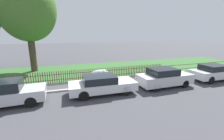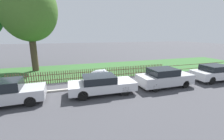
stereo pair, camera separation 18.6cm
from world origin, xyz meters
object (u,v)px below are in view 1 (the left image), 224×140
object	(u,v)px
parked_car_black_saloon	(6,93)
parked_car_white_van	(215,72)
tree_behind_motorcycle	(27,9)
covered_motorcycle	(100,75)
parked_car_navy_estate	(102,84)
parked_car_red_compact	(164,77)

from	to	relation	value
parked_car_black_saloon	parked_car_white_van	xyz separation A→B (m)	(15.56, -0.09, -0.01)
parked_car_black_saloon	tree_behind_motorcycle	world-z (taller)	tree_behind_motorcycle
covered_motorcycle	parked_car_navy_estate	bearing A→B (deg)	-104.07
parked_car_black_saloon	covered_motorcycle	xyz separation A→B (m)	(5.92, 2.29, -0.04)
parked_car_navy_estate	tree_behind_motorcycle	size ratio (longest dim) A/B	0.47
parked_car_navy_estate	tree_behind_motorcycle	world-z (taller)	tree_behind_motorcycle
parked_car_navy_estate	parked_car_white_van	xyz separation A→B (m)	(10.07, -0.06, 0.04)
parked_car_black_saloon	parked_car_red_compact	bearing A→B (deg)	-2.47
parked_car_red_compact	parked_car_navy_estate	bearing A→B (deg)	178.33
parked_car_black_saloon	covered_motorcycle	size ratio (longest dim) A/B	2.10
parked_car_navy_estate	tree_behind_motorcycle	xyz separation A→B (m)	(-5.37, 8.44, 5.64)
parked_car_white_van	parked_car_black_saloon	bearing A→B (deg)	-179.75
parked_car_black_saloon	covered_motorcycle	distance (m)	6.35
covered_motorcycle	parked_car_black_saloon	bearing A→B (deg)	-162.15
covered_motorcycle	tree_behind_motorcycle	xyz separation A→B (m)	(-5.81, 6.13, 5.63)
parked_car_black_saloon	tree_behind_motorcycle	size ratio (longest dim) A/B	0.42
parked_car_navy_estate	covered_motorcycle	world-z (taller)	parked_car_navy_estate
parked_car_red_compact	parked_car_white_van	xyz separation A→B (m)	(5.21, 0.01, -0.02)
parked_car_white_van	covered_motorcycle	distance (m)	9.92
parked_car_black_saloon	parked_car_white_van	distance (m)	15.56
parked_car_navy_estate	parked_car_red_compact	world-z (taller)	parked_car_red_compact
covered_motorcycle	tree_behind_motorcycle	size ratio (longest dim) A/B	0.20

